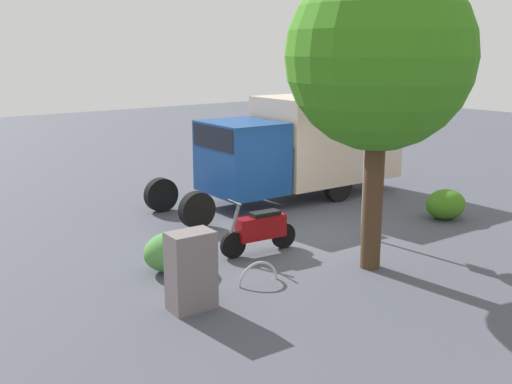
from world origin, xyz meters
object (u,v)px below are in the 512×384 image
object	(u,v)px
street_tree	(379,57)
stop_sign	(366,145)
bike_rack_hoop	(258,283)
motorcycle	(260,229)
utility_cabinet	(191,271)
box_truck_near	(302,143)

from	to	relation	value
street_tree	stop_sign	bearing A→B (deg)	-133.74
street_tree	bike_rack_hoop	bearing A→B (deg)	-17.30
motorcycle	stop_sign	bearing A→B (deg)	173.51
utility_cabinet	bike_rack_hoop	xyz separation A→B (m)	(-1.56, -0.19, -0.67)
motorcycle	street_tree	world-z (taller)	street_tree
street_tree	utility_cabinet	distance (m)	5.15
stop_sign	bike_rack_hoop	xyz separation A→B (m)	(3.63, 0.72, -2.14)
utility_cabinet	bike_rack_hoop	distance (m)	1.71
box_truck_near	stop_sign	world-z (taller)	stop_sign
bike_rack_hoop	motorcycle	bearing A→B (deg)	-129.73
motorcycle	bike_rack_hoop	bearing A→B (deg)	57.10
motorcycle	utility_cabinet	bearing A→B (deg)	36.47
box_truck_near	street_tree	distance (m)	6.36
street_tree	utility_cabinet	size ratio (longest dim) A/B	4.38
bike_rack_hoop	utility_cabinet	bearing A→B (deg)	7.02
stop_sign	utility_cabinet	size ratio (longest dim) A/B	2.40
stop_sign	motorcycle	bearing A→B (deg)	-13.32
motorcycle	bike_rack_hoop	world-z (taller)	motorcycle
box_truck_near	stop_sign	bearing A→B (deg)	71.04
motorcycle	bike_rack_hoop	distance (m)	1.80
motorcycle	utility_cabinet	size ratio (longest dim) A/B	1.36
box_truck_near	utility_cabinet	bearing A→B (deg)	37.43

